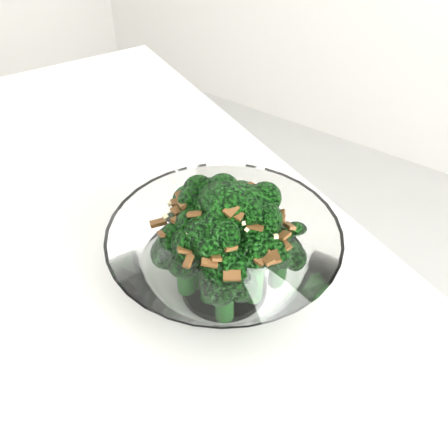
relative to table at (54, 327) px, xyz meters
The scene contains 2 objects.
table is the anchor object (origin of this frame).
broccoli_dish 0.25m from the table, 36.21° to the left, with size 0.25×0.25×0.15m.
Camera 1 is at (0.26, -0.11, 1.20)m, focal length 40.00 mm.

